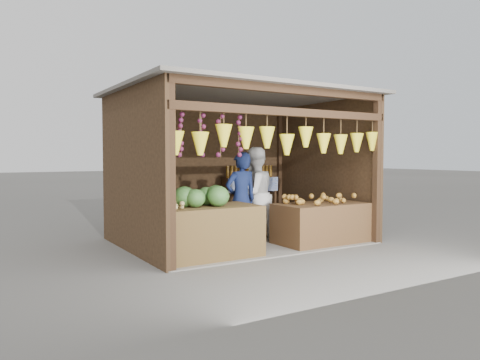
% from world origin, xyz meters
% --- Properties ---
extents(ground, '(80.00, 80.00, 0.00)m').
position_xyz_m(ground, '(0.00, 0.00, 0.00)').
color(ground, '#514F49').
rests_on(ground, ground).
extents(stall_structure, '(4.30, 3.30, 2.66)m').
position_xyz_m(stall_structure, '(-0.03, -0.04, 1.67)').
color(stall_structure, slate).
rests_on(stall_structure, ground).
extents(back_shelf, '(1.25, 0.32, 1.32)m').
position_xyz_m(back_shelf, '(1.05, 1.28, 0.87)').
color(back_shelf, '#382314').
rests_on(back_shelf, ground).
extents(counter_left, '(1.52, 0.85, 0.78)m').
position_xyz_m(counter_left, '(-1.13, -0.96, 0.39)').
color(counter_left, '#533A1B').
rests_on(counter_left, ground).
extents(counter_right, '(1.61, 0.85, 0.71)m').
position_xyz_m(counter_right, '(1.09, -0.96, 0.35)').
color(counter_right, '#492E18').
rests_on(counter_right, ground).
extents(stool, '(0.29, 0.29, 0.28)m').
position_xyz_m(stool, '(-1.60, -0.04, 0.14)').
color(stool, black).
rests_on(stool, ground).
extents(man_standing, '(0.59, 0.40, 1.60)m').
position_xyz_m(man_standing, '(-0.23, -0.43, 0.80)').
color(man_standing, '#121D45').
rests_on(man_standing, ground).
extents(woman_standing, '(0.92, 0.78, 1.69)m').
position_xyz_m(woman_standing, '(0.19, -0.19, 0.84)').
color(woman_standing, silver).
rests_on(woman_standing, ground).
extents(vendor_seated, '(0.69, 0.65, 1.19)m').
position_xyz_m(vendor_seated, '(-1.60, -0.04, 0.87)').
color(vendor_seated, brown).
rests_on(vendor_seated, stool).
extents(melon_pile, '(1.00, 0.50, 0.32)m').
position_xyz_m(melon_pile, '(-1.21, -0.95, 0.94)').
color(melon_pile, '#134A13').
rests_on(melon_pile, counter_left).
extents(tanfruit_pile, '(0.34, 0.40, 0.13)m').
position_xyz_m(tanfruit_pile, '(-1.75, -1.05, 0.85)').
color(tanfruit_pile, '#A67C4C').
rests_on(tanfruit_pile, counter_left).
extents(mango_pile, '(1.40, 0.64, 0.22)m').
position_xyz_m(mango_pile, '(1.10, -0.95, 0.82)').
color(mango_pile, '#BD3C19').
rests_on(mango_pile, counter_right).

